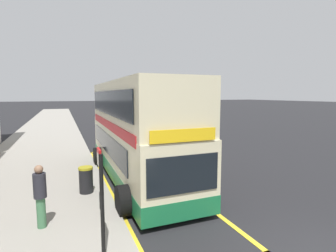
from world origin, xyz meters
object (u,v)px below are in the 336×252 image
(bus_stop_sign, at_px, (101,194))
(pedestrian_further_back, at_px, (40,194))
(double_decker_bus, at_px, (136,134))
(parked_car_navy_far, at_px, (152,125))
(litter_bin, at_px, (86,180))

(bus_stop_sign, relative_size, pedestrian_further_back, 1.40)
(double_decker_bus, relative_size, parked_car_navy_far, 2.40)
(pedestrian_further_back, bearing_deg, parked_car_navy_far, 61.88)
(bus_stop_sign, height_order, parked_car_navy_far, bus_stop_sign)
(parked_car_navy_far, distance_m, litter_bin, 16.27)
(bus_stop_sign, xyz_separation_m, parked_car_navy_far, (7.52, 18.71, -0.83))
(double_decker_bus, height_order, pedestrian_further_back, double_decker_bus)
(parked_car_navy_far, distance_m, pedestrian_further_back, 18.93)
(bus_stop_sign, bearing_deg, litter_bin, 90.12)
(bus_stop_sign, bearing_deg, pedestrian_further_back, 124.70)
(litter_bin, bearing_deg, parked_car_navy_far, 62.42)
(bus_stop_sign, xyz_separation_m, litter_bin, (-0.01, 4.29, -0.99))
(pedestrian_further_back, xyz_separation_m, litter_bin, (1.39, 2.27, -0.48))
(bus_stop_sign, relative_size, litter_bin, 2.52)
(pedestrian_further_back, height_order, litter_bin, pedestrian_further_back)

